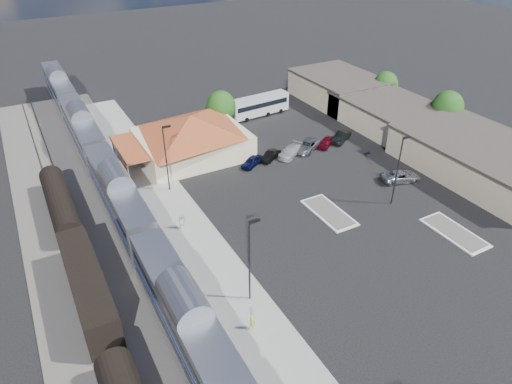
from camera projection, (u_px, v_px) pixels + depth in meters
ground at (311, 232)px, 51.43m from camera, size 280.00×280.00×0.00m
railbed at (106, 248)px, 48.80m from camera, size 16.00×100.00×0.12m
platform at (192, 234)px, 50.96m from camera, size 5.50×92.00×0.18m
passenger_train at (119, 199)px, 51.86m from camera, size 3.00×104.00×5.55m
freight_cars at (88, 288)px, 41.07m from camera, size 2.80×46.00×4.00m
station_depot at (191, 135)px, 65.77m from camera, size 18.35×12.24×6.20m
buildings_east at (406, 121)px, 72.26m from camera, size 14.40×51.40×4.80m
traffic_island_south at (329, 212)px, 54.50m from camera, size 3.30×7.50×0.21m
traffic_island_north at (455, 232)px, 51.13m from camera, size 3.30×7.50×0.21m
lamp_plat_s at (250, 255)px, 39.70m from camera, size 1.08×0.25×9.00m
lamp_plat_n at (166, 154)px, 56.06m from camera, size 1.08×0.25×9.00m
lamp_lot at (399, 165)px, 53.53m from camera, size 1.08×0.25×9.00m
tree_east_b at (447, 108)px, 71.98m from camera, size 4.94×4.94×6.96m
tree_east_c at (386, 85)px, 82.63m from camera, size 4.41×4.41×6.21m
tree_depot at (221, 107)px, 72.84m from camera, size 4.71×4.71×6.63m
suv at (401, 176)px, 60.58m from camera, size 5.69×3.85×1.45m
coach_bus at (259, 105)px, 78.98m from camera, size 11.16×3.24×3.53m
person_a at (252, 322)px, 38.93m from camera, size 0.54×0.68×1.65m
person_b at (181, 222)px, 51.17m from camera, size 0.84×0.97×1.72m
parked_car_a at (252, 162)px, 64.23m from camera, size 4.18×3.25×1.33m
parked_car_b at (270, 156)px, 65.77m from camera, size 4.06×3.09×1.28m
parked_car_c at (290, 151)px, 66.81m from camera, size 5.30×4.23×1.44m
parked_car_d at (307, 146)px, 68.32m from camera, size 5.81×4.75×1.47m
parked_car_e at (326, 143)px, 69.45m from camera, size 4.05×3.41×1.31m
parked_car_f at (341, 137)px, 70.92m from camera, size 4.75×3.69×1.51m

